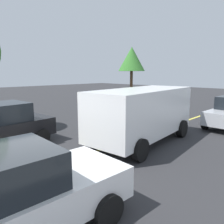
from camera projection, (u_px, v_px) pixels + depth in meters
The scene contains 4 objects.
ground_plane at pixel (32, 173), 6.23m from camera, with size 80.00×80.00×0.00m, color #2D2D30.
lane_marking_centre at pixel (107, 148), 8.34m from camera, with size 28.00×0.16×0.01m, color #E0D14C.
white_van at pixel (143, 112), 8.85m from camera, with size 5.37×2.66×2.20m.
tree_centre_verge at pixel (132, 59), 19.76m from camera, with size 2.42×2.42×5.15m.
Camera 1 is at (-2.55, -5.71, 2.83)m, focal length 34.90 mm.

